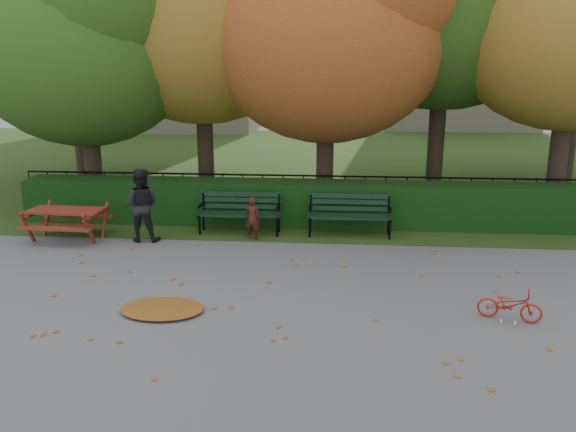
# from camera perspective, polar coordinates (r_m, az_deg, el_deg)

# --- Properties ---
(ground) EXTENTS (90.00, 90.00, 0.00)m
(ground) POSITION_cam_1_polar(r_m,az_deg,el_deg) (8.89, -0.50, -8.54)
(ground) COLOR slate
(ground) RESTS_ON ground
(grass_strip) EXTENTS (90.00, 90.00, 0.00)m
(grass_strip) POSITION_cam_1_polar(r_m,az_deg,el_deg) (22.42, 2.87, 5.67)
(grass_strip) COLOR #243E16
(grass_strip) RESTS_ON ground
(building_right) EXTENTS (9.00, 6.00, 12.00)m
(building_right) POSITION_cam_1_polar(r_m,az_deg,el_deg) (36.94, 17.01, 17.93)
(building_right) COLOR #BFB296
(building_right) RESTS_ON ground
(hedge) EXTENTS (13.00, 0.90, 1.00)m
(hedge) POSITION_cam_1_polar(r_m,az_deg,el_deg) (13.01, 1.35, 1.31)
(hedge) COLOR black
(hedge) RESTS_ON ground
(iron_fence) EXTENTS (14.00, 0.04, 1.02)m
(iron_fence) POSITION_cam_1_polar(r_m,az_deg,el_deg) (13.78, 1.56, 2.23)
(iron_fence) COLOR black
(iron_fence) RESTS_ON ground
(tree_a) EXTENTS (5.88, 5.60, 7.48)m
(tree_a) POSITION_cam_1_polar(r_m,az_deg,el_deg) (14.99, -19.53, 17.76)
(tree_a) COLOR black
(tree_a) RESTS_ON ground
(tree_c) EXTENTS (6.30, 6.00, 8.00)m
(tree_c) POSITION_cam_1_polar(r_m,az_deg,el_deg) (14.16, 5.44, 19.96)
(tree_c) COLOR black
(tree_c) RESTS_ON ground
(bench_left) EXTENTS (1.80, 0.57, 0.88)m
(bench_left) POSITION_cam_1_polar(r_m,az_deg,el_deg) (12.38, -4.90, 0.67)
(bench_left) COLOR black
(bench_left) RESTS_ON ground
(bench_right) EXTENTS (1.80, 0.57, 0.88)m
(bench_right) POSITION_cam_1_polar(r_m,az_deg,el_deg) (12.21, 6.27, 0.43)
(bench_right) COLOR black
(bench_right) RESTS_ON ground
(picnic_table) EXTENTS (1.58, 1.29, 0.75)m
(picnic_table) POSITION_cam_1_polar(r_m,az_deg,el_deg) (12.71, -21.58, 0.00)
(picnic_table) COLOR maroon
(picnic_table) RESTS_ON ground
(leaf_pile) EXTENTS (1.50, 1.29, 0.09)m
(leaf_pile) POSITION_cam_1_polar(r_m,az_deg,el_deg) (8.69, -12.67, -9.16)
(leaf_pile) COLOR brown
(leaf_pile) RESTS_ON ground
(leaf_scatter) EXTENTS (9.00, 5.70, 0.01)m
(leaf_scatter) POSITION_cam_1_polar(r_m,az_deg,el_deg) (9.16, -0.33, -7.77)
(leaf_scatter) COLOR brown
(leaf_scatter) RESTS_ON ground
(child) EXTENTS (0.37, 0.28, 0.92)m
(child) POSITION_cam_1_polar(r_m,az_deg,el_deg) (11.86, -3.63, -0.22)
(child) COLOR #3F1A14
(child) RESTS_ON ground
(adult) EXTENTS (0.79, 0.64, 1.54)m
(adult) POSITION_cam_1_polar(r_m,az_deg,el_deg) (12.06, -14.73, 1.08)
(adult) COLOR black
(adult) RESTS_ON ground
(bicycle) EXTENTS (0.94, 0.55, 0.46)m
(bicycle) POSITION_cam_1_polar(r_m,az_deg,el_deg) (8.74, 21.59, -8.40)
(bicycle) COLOR #B52310
(bicycle) RESTS_ON ground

